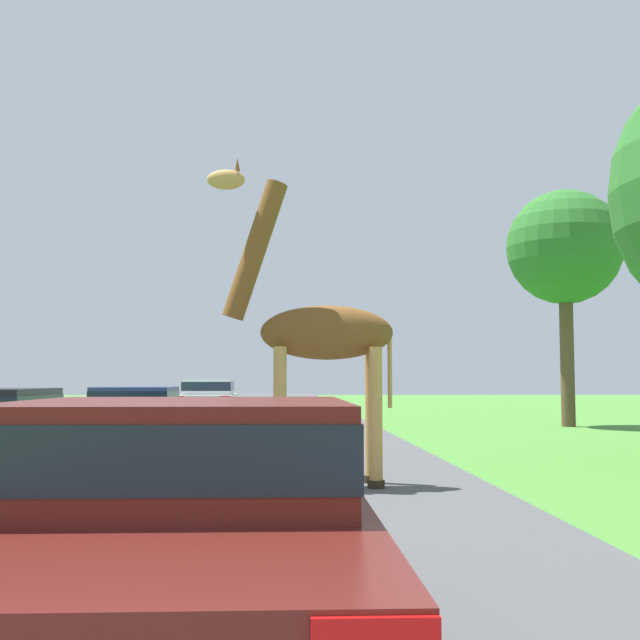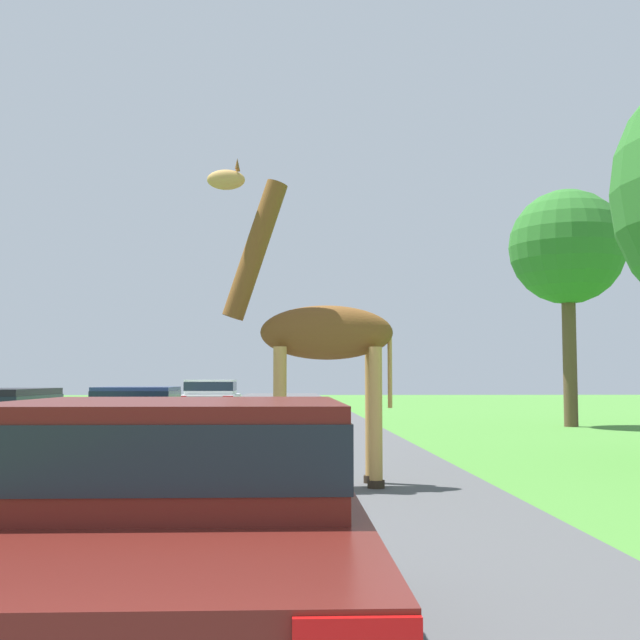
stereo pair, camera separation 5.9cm
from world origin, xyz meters
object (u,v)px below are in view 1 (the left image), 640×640
car_far_ahead (208,400)px  tree_mid_field (565,249)px  car_queue_right (135,415)px  car_lead_maroon (182,530)px  giraffe_near_road (315,335)px

car_far_ahead → tree_mid_field: (11.96, -2.99, 5.03)m
car_far_ahead → tree_mid_field: 13.32m
car_far_ahead → tree_mid_field: tree_mid_field is taller
car_queue_right → car_far_ahead: 10.43m
car_lead_maroon → car_queue_right: (-2.86, 14.19, -0.02)m
giraffe_near_road → tree_mid_field: (8.79, 14.18, 3.66)m
giraffe_near_road → tree_mid_field: size_ratio=0.61×
car_lead_maroon → giraffe_near_road: bearing=82.6°
tree_mid_field → giraffe_near_road: bearing=-121.8°
car_lead_maroon → car_queue_right: car_lead_maroon is taller
giraffe_near_road → tree_mid_field: tree_mid_field is taller
car_queue_right → car_lead_maroon: bearing=-78.6°
giraffe_near_road → car_lead_maroon: (-0.97, -7.43, -1.43)m
giraffe_near_road → car_far_ahead: size_ratio=1.12×
giraffe_near_road → tree_mid_field: bearing=-31.9°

